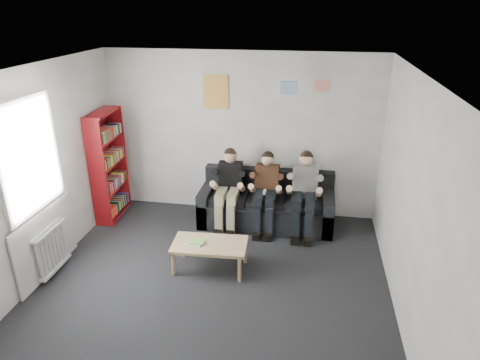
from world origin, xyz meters
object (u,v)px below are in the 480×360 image
Objects in this scene: coffee_table at (210,246)px; person_middle at (266,192)px; bookshelf at (109,166)px; sofa at (267,205)px; person_right at (304,194)px; person_left at (228,189)px.

coffee_table is 1.44m from person_middle.
coffee_table is at bearing -37.56° from bookshelf.
bookshelf is 2.60m from person_middle.
sofa is 0.71m from person_right.
coffee_table is at bearing -112.40° from sofa.
bookshelf reaches higher than person_right.
person_left is at bearing -161.89° from sofa.
person_left reaches higher than person_middle.
person_left is at bearing -176.97° from person_middle.
bookshelf reaches higher than coffee_table.
sofa is at bearing 67.60° from coffee_table.
person_right reaches higher than person_middle.
person_left is (-0.60, -0.19, 0.33)m from sofa.
coffee_table is 0.79× the size of person_left.
person_right is at bearing -4.72° from bookshelf.
person_right is (0.60, -0.00, 0.02)m from person_middle.
person_left reaches higher than sofa.
person_middle is 0.97× the size of person_right.
person_middle is at bearing -4.71° from bookshelf.
person_left is 1.19m from person_right.
sofa is at bearing -0.42° from bookshelf.
sofa is 1.72× the size of person_middle.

